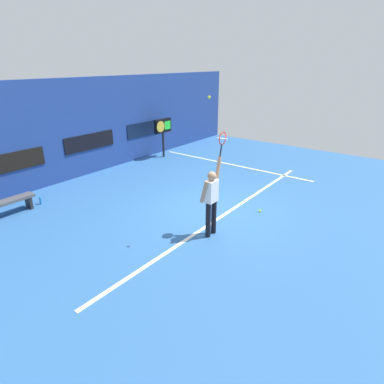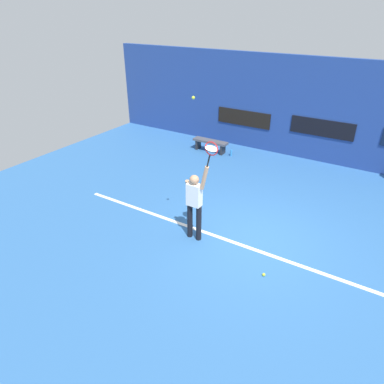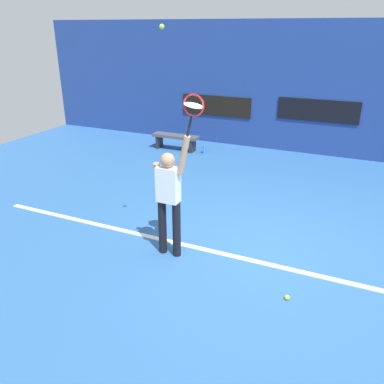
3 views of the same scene
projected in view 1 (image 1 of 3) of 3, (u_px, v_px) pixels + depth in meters
The scene contains 14 objects.
ground_plane at pixel (216, 211), 9.58m from camera, with size 18.00×18.00×0.00m, color #2D609E.
back_wall at pixel (86, 127), 12.24m from camera, with size 18.00×0.20×3.59m, color navy.
sponsor_banner_center at pixel (90, 142), 12.38m from camera, with size 2.20×0.03×0.60m, color black.
sponsor_banner_portside at pixel (11, 162), 10.20m from camera, with size 2.20×0.03×0.60m, color black.
sponsor_banner_starboard at pixel (146, 129), 14.57m from camera, with size 2.20×0.03×0.60m, color #0C1933.
court_baseline at pixel (226, 214), 9.38m from camera, with size 10.00×0.10×0.01m, color white.
court_sideline at pixel (231, 165), 13.84m from camera, with size 0.10×7.00×0.01m, color white.
tennis_player at pixel (211, 198), 7.90m from camera, with size 0.61×0.31×1.99m.
tennis_racket at pixel (222, 140), 7.68m from camera, with size 0.37×0.27×0.63m.
tennis_ball at pixel (209, 97), 6.99m from camera, with size 0.07×0.07×0.07m, color #CCE033.
scoreboard_clock at pixel (163, 127), 14.49m from camera, with size 0.96×0.20×1.74m.
court_bench at pixel (9, 203), 9.25m from camera, with size 1.40×0.36×0.45m.
water_bottle at pixel (41, 200), 10.00m from camera, with size 0.07×0.07×0.24m, color #338CD8.
spare_ball at pixel (260, 211), 9.49m from camera, with size 0.07×0.07×0.07m, color #CCE033.
Camera 1 is at (-7.32, -4.70, 4.11)m, focal length 30.29 mm.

